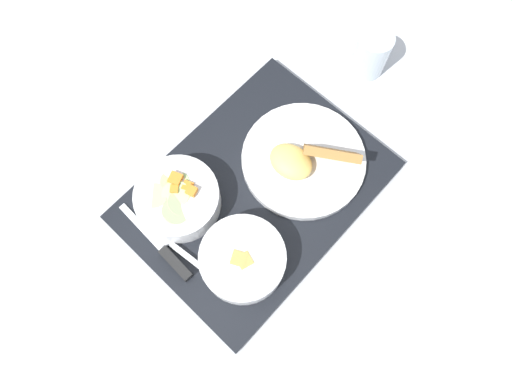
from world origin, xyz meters
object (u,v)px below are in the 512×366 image
plate_main (305,159)px  knife (169,257)px  bowl_salad (178,198)px  bowl_soup (243,259)px  spoon (168,242)px  glass_water (370,55)px

plate_main → knife: plate_main is taller
bowl_salad → bowl_soup: bowl_salad is taller
bowl_salad → plate_main: plate_main is taller
spoon → glass_water: (0.49, 0.03, 0.02)m
bowl_salad → spoon: (-0.06, -0.04, -0.02)m
bowl_salad → plate_main: 0.22m
plate_main → glass_water: size_ratio=2.35×
knife → glass_water: size_ratio=1.89×
bowl_soup → glass_water: bearing=17.2°
plate_main → spoon: size_ratio=1.28×
knife → glass_water: glass_water is taller
knife → spoon: size_ratio=1.03×
bowl_soup → spoon: bowl_soup is taller
bowl_soup → bowl_salad: bearing=95.5°
bowl_soup → spoon: 0.13m
bowl_soup → knife: (-0.08, 0.08, -0.02)m
spoon → glass_water: size_ratio=1.83×
knife → spoon: (0.01, 0.02, -0.00)m
bowl_salad → plate_main: size_ratio=0.64×
bowl_salad → bowl_soup: 0.14m
bowl_salad → knife: bowl_salad is taller
bowl_salad → glass_water: size_ratio=1.51×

